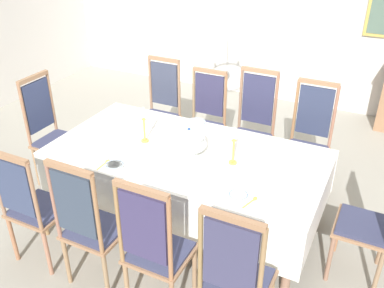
# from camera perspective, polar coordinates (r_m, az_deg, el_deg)

# --- Properties ---
(ground) EXTENTS (7.53, 6.40, 0.04)m
(ground) POSITION_cam_1_polar(r_m,az_deg,el_deg) (4.33, 0.10, -9.30)
(ground) COLOR #9E9A8E
(dining_table) EXTENTS (2.42, 1.24, 0.76)m
(dining_table) POSITION_cam_1_polar(r_m,az_deg,el_deg) (3.84, -0.68, -2.00)
(dining_table) COLOR #A77347
(dining_table) RESTS_ON ground
(tablecloth) EXTENTS (2.44, 1.26, 0.45)m
(tablecloth) POSITION_cam_1_polar(r_m,az_deg,el_deg) (3.87, -0.68, -2.59)
(tablecloth) COLOR white
(tablecloth) RESTS_ON dining_table
(chair_south_a) EXTENTS (0.44, 0.42, 1.11)m
(chair_south_a) POSITION_cam_1_polar(r_m,az_deg,el_deg) (3.70, -20.57, -7.65)
(chair_south_a) COLOR #9C784D
(chair_south_a) RESTS_ON ground
(chair_north_a) EXTENTS (0.44, 0.42, 1.18)m
(chair_north_a) POSITION_cam_1_polar(r_m,az_deg,el_deg) (5.06, -4.29, 4.77)
(chair_north_a) COLOR #A66B49
(chair_north_a) RESTS_ON ground
(chair_south_b) EXTENTS (0.44, 0.42, 1.17)m
(chair_south_b) POSITION_cam_1_polar(r_m,az_deg,el_deg) (3.34, -13.57, -10.36)
(chair_south_b) COLOR #A1774E
(chair_south_b) RESTS_ON ground
(chair_north_b) EXTENTS (0.44, 0.42, 1.13)m
(chair_north_b) POSITION_cam_1_polar(r_m,az_deg,el_deg) (4.82, 1.67, 3.33)
(chair_north_b) COLOR #A5704D
(chair_north_b) RESTS_ON ground
(chair_south_c) EXTENTS (0.44, 0.42, 1.18)m
(chair_south_c) POSITION_cam_1_polar(r_m,az_deg,el_deg) (3.07, -5.03, -13.59)
(chair_south_c) COLOR #A6674C
(chair_south_c) RESTS_ON ground
(chair_north_c) EXTENTS (0.44, 0.42, 1.22)m
(chair_north_c) POSITION_cam_1_polar(r_m,az_deg,el_deg) (4.63, 8.11, 2.32)
(chair_north_c) COLOR #9F6A56
(chair_north_c) RESTS_ON ground
(chair_south_d) EXTENTS (0.44, 0.42, 1.17)m
(chair_south_d) POSITION_cam_1_polar(r_m,az_deg,el_deg) (2.89, 5.82, -17.22)
(chair_south_d) COLOR #957A4D
(chair_south_d) RESTS_ON ground
(chair_north_d) EXTENTS (0.44, 0.42, 1.19)m
(chair_north_d) POSITION_cam_1_polar(r_m,az_deg,el_deg) (4.51, 15.33, 0.61)
(chair_north_d) COLOR #A26A55
(chair_north_d) RESTS_ON ground
(chair_head_west) EXTENTS (0.42, 0.44, 1.20)m
(chair_head_west) POSITION_cam_1_polar(r_m,az_deg,el_deg) (4.75, -18.37, 1.67)
(chair_head_west) COLOR #9F774F
(chair_head_west) RESTS_ON ground
(chair_head_east) EXTENTS (0.42, 0.44, 1.11)m
(chair_head_east) POSITION_cam_1_polar(r_m,az_deg,el_deg) (3.60, 23.20, -9.32)
(chair_head_east) COLOR #936A54
(chair_head_east) RESTS_ON ground
(soup_tureen) EXTENTS (0.32, 0.32, 0.25)m
(soup_tureen) POSITION_cam_1_polar(r_m,az_deg,el_deg) (3.74, -0.40, 0.46)
(soup_tureen) COLOR white
(soup_tureen) RESTS_ON tablecloth
(candlestick_west) EXTENTS (0.07, 0.07, 0.35)m
(candlestick_west) POSITION_cam_1_polar(r_m,az_deg,el_deg) (3.93, -6.42, 2.14)
(candlestick_west) COLOR gold
(candlestick_west) RESTS_ON tablecloth
(candlestick_east) EXTENTS (0.07, 0.07, 0.34)m
(candlestick_east) POSITION_cam_1_polar(r_m,az_deg,el_deg) (3.58, 5.57, -0.73)
(candlestick_east) COLOR gold
(candlestick_east) RESTS_ON tablecloth
(bowl_near_left) EXTENTS (0.16, 0.16, 0.03)m
(bowl_near_left) POSITION_cam_1_polar(r_m,az_deg,el_deg) (3.63, -10.33, -2.84)
(bowl_near_left) COLOR white
(bowl_near_left) RESTS_ON tablecloth
(bowl_near_right) EXTENTS (0.15, 0.15, 0.04)m
(bowl_near_right) POSITION_cam_1_polar(r_m,az_deg,el_deg) (3.23, 6.21, -6.93)
(bowl_near_right) COLOR white
(bowl_near_right) RESTS_ON tablecloth
(bowl_far_left) EXTENTS (0.20, 0.20, 0.05)m
(bowl_far_left) POSITION_cam_1_polar(r_m,az_deg,el_deg) (4.24, 0.53, 2.75)
(bowl_far_left) COLOR white
(bowl_far_left) RESTS_ON tablecloth
(spoon_primary) EXTENTS (0.03, 0.18, 0.01)m
(spoon_primary) POSITION_cam_1_polar(r_m,az_deg,el_deg) (3.72, -11.43, -2.39)
(spoon_primary) COLOR gold
(spoon_primary) RESTS_ON tablecloth
(spoon_secondary) EXTENTS (0.07, 0.17, 0.01)m
(spoon_secondary) POSITION_cam_1_polar(r_m,az_deg,el_deg) (3.23, 8.22, -7.41)
(spoon_secondary) COLOR gold
(spoon_secondary) RESTS_ON tablecloth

